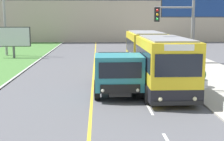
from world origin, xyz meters
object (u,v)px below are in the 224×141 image
planter_round_third (174,65)px  dump_truck (118,73)px  utility_pole_far (4,7)px  billboard_large (195,7)px  planter_round_second (198,78)px  traffic_light_mast (180,34)px  city_bus (154,58)px  billboard_small (13,37)px

planter_round_third → dump_truck: bearing=-126.6°
planter_round_third → utility_pole_far: bearing=144.0°
billboard_large → planter_round_second: size_ratio=5.43×
utility_pole_far → traffic_light_mast: size_ratio=2.03×
city_bus → planter_round_third: city_bus is taller
city_bus → utility_pole_far: (-13.86, 15.32, 3.73)m
dump_truck → planter_round_third: (4.80, 6.46, -0.58)m
city_bus → billboard_large: 11.02m
utility_pole_far → billboard_large: size_ratio=1.59×
utility_pole_far → traffic_light_mast: 23.21m
city_bus → utility_pole_far: size_ratio=1.21×
dump_truck → planter_round_second: size_ratio=5.38×
billboard_small → city_bus: bearing=-46.6°
planter_round_second → billboard_small: bearing=135.1°
billboard_large → city_bus: bearing=-120.7°
dump_truck → billboard_large: size_ratio=0.99×
city_bus → traffic_light_mast: size_ratio=2.45×
billboard_large → traffic_light_mast: bearing=-110.6°
city_bus → traffic_light_mast: (1.07, -2.34, 1.72)m
billboard_small → planter_round_third: bearing=-33.0°
traffic_light_mast → planter_round_second: (1.37, 0.67, -2.73)m
billboard_large → billboard_small: size_ratio=1.85×
billboard_large → planter_round_third: size_ratio=5.54×
dump_truck → traffic_light_mast: size_ratio=1.27×
dump_truck → utility_pole_far: utility_pole_far is taller
utility_pole_far → billboard_small: size_ratio=2.94×
dump_truck → planter_round_second: (4.97, 1.19, -0.57)m
dump_truck → traffic_light_mast: (3.60, 0.52, 2.16)m
planter_round_second → dump_truck: bearing=-166.5°
dump_truck → planter_round_third: size_ratio=5.50×
city_bus → billboard_small: size_ratio=3.55×
dump_truck → utility_pole_far: size_ratio=0.62×
traffic_light_mast → billboard_large: 12.21m
city_bus → planter_round_third: bearing=57.8°
traffic_light_mast → billboard_large: bearing=69.4°
traffic_light_mast → billboard_small: bearing=131.1°
billboard_small → utility_pole_far: bearing=123.0°
utility_pole_far → billboard_small: bearing=-57.0°
planter_round_second → planter_round_third: planter_round_second is taller
billboard_small → billboard_large: bearing=-13.4°
dump_truck → billboard_large: bearing=56.4°
planter_round_second → planter_round_third: bearing=91.9°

